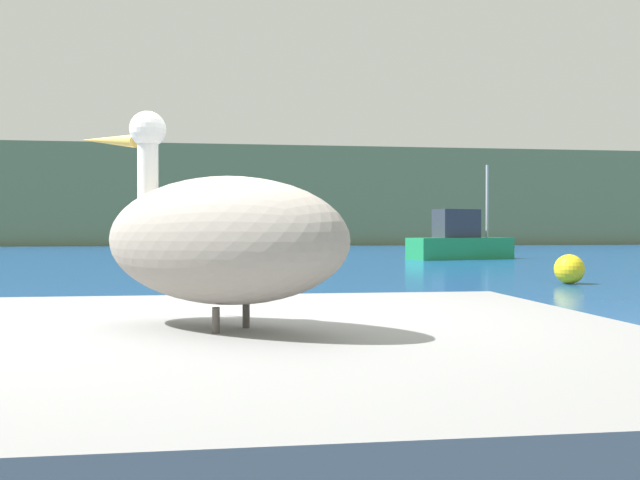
{
  "coord_description": "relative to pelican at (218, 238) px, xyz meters",
  "views": [
    {
      "loc": [
        0.16,
        -3.44,
        1.27
      ],
      "look_at": [
        2.89,
        16.56,
        1.02
      ],
      "focal_mm": 38.57,
      "sensor_mm": 36.0,
      "label": 1
    }
  ],
  "objects": [
    {
      "name": "pier_dock",
      "position": [
        0.01,
        -0.01,
        -0.81
      ],
      "size": [
        3.53,
        3.09,
        0.88
      ],
      "primitive_type": "cube",
      "color": "gray",
      "rests_on": "ground"
    },
    {
      "name": "mooring_buoy",
      "position": [
        8.25,
        12.79,
        -0.89
      ],
      "size": [
        0.72,
        0.72,
        0.72
      ],
      "primitive_type": "sphere",
      "color": "yellow",
      "rests_on": "ground"
    },
    {
      "name": "pelican",
      "position": [
        0.0,
        0.0,
        0.0
      ],
      "size": [
        1.3,
        1.18,
        0.93
      ],
      "rotation": [
        0.0,
        0.0,
        2.43
      ],
      "color": "gray",
      "rests_on": "pier_dock"
    },
    {
      "name": "fishing_boat_green",
      "position": [
        10.57,
        27.3,
        -0.44
      ],
      "size": [
        5.21,
        2.9,
        4.35
      ],
      "rotation": [
        0.0,
        0.0,
        0.3
      ],
      "color": "#1E8C4C",
      "rests_on": "ground"
    },
    {
      "name": "hillside_backdrop",
      "position": [
        -0.13,
        64.81,
        3.21
      ],
      "size": [
        140.0,
        14.18,
        8.91
      ],
      "primitive_type": "cube",
      "color": "#6B7A51",
      "rests_on": "ground"
    }
  ]
}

